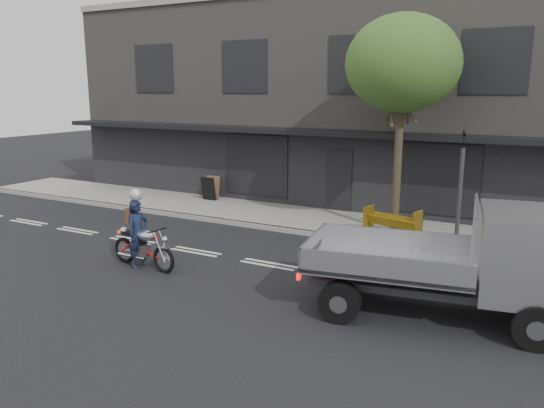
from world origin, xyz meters
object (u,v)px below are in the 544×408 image
(rider, at_px, (138,234))
(sandwich_board, at_px, (208,189))
(motorcycle, at_px, (143,246))
(traffic_light_pole, at_px, (459,197))
(flatbed_ute, at_px, (504,257))
(street_tree, at_px, (403,64))
(construction_barrier, at_px, (390,224))

(rider, height_order, sandwich_board, rider)
(motorcycle, relative_size, rider, 1.22)
(sandwich_board, bearing_deg, traffic_light_pole, -15.23)
(motorcycle, height_order, rider, rider)
(motorcycle, bearing_deg, flatbed_ute, 10.38)
(street_tree, bearing_deg, motorcycle, -129.97)
(traffic_light_pole, xyz_separation_m, rider, (-7.13, -5.09, -0.76))
(sandwich_board, bearing_deg, rider, -71.77)
(traffic_light_pole, distance_m, flatbed_ute, 4.64)
(street_tree, relative_size, sandwich_board, 7.04)
(flatbed_ute, relative_size, sandwich_board, 5.78)
(street_tree, bearing_deg, construction_barrier, -85.47)
(flatbed_ute, bearing_deg, street_tree, 114.89)
(street_tree, bearing_deg, rider, -130.81)
(rider, bearing_deg, flatbed_ute, -79.71)
(motorcycle, relative_size, construction_barrier, 1.33)
(street_tree, bearing_deg, traffic_light_pole, -23.03)
(motorcycle, xyz_separation_m, rider, (-0.15, 0.00, 0.32))
(rider, bearing_deg, street_tree, -35.31)
(motorcycle, xyz_separation_m, construction_barrier, (5.04, 5.24, 0.03))
(street_tree, relative_size, flatbed_ute, 1.22)
(traffic_light_pole, xyz_separation_m, flatbed_ute, (1.55, -4.37, -0.26))
(sandwich_board, bearing_deg, motorcycle, -70.74)
(sandwich_board, bearing_deg, street_tree, -12.26)
(construction_barrier, bearing_deg, traffic_light_pole, -4.41)
(traffic_light_pole, xyz_separation_m, construction_barrier, (-1.94, 0.15, -1.04))
(traffic_light_pole, relative_size, rider, 1.96)
(construction_barrier, bearing_deg, motorcycle, -133.85)
(street_tree, relative_size, rider, 3.79)
(construction_barrier, xyz_separation_m, sandwich_board, (-8.02, 1.96, 0.02))
(motorcycle, bearing_deg, rider, -174.52)
(traffic_light_pole, distance_m, rider, 8.80)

